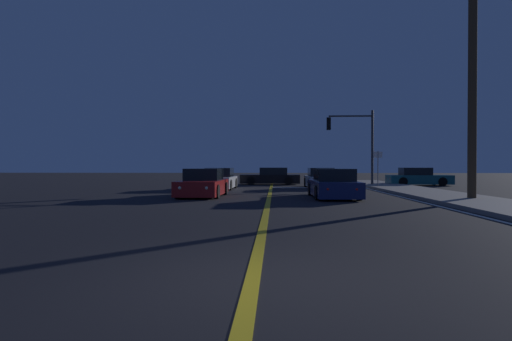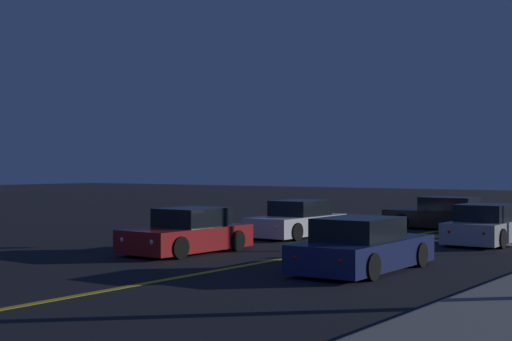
# 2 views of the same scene
# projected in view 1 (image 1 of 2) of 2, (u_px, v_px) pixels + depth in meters

# --- Properties ---
(ground_plane) EXTENTS (160.00, 160.00, 0.00)m
(ground_plane) POSITION_uv_depth(u_px,v_px,m) (252.00, 283.00, 5.02)
(ground_plane) COLOR black
(sidewalk_right) EXTENTS (3.20, 42.43, 0.15)m
(sidewalk_right) POSITION_uv_depth(u_px,v_px,m) (466.00, 200.00, 16.40)
(sidewalk_right) COLOR gray
(sidewalk_right) RESTS_ON ground
(lane_line_center) EXTENTS (0.20, 40.07, 0.01)m
(lane_line_center) POSITION_uv_depth(u_px,v_px,m) (268.00, 201.00, 16.79)
(lane_line_center) COLOR gold
(lane_line_center) RESTS_ON ground
(lane_line_edge_right) EXTENTS (0.16, 40.07, 0.01)m
(lane_line_edge_right) POSITION_uv_depth(u_px,v_px,m) (420.00, 201.00, 16.49)
(lane_line_edge_right) COLOR silver
(lane_line_edge_right) RESTS_ON ground
(stop_bar) EXTENTS (6.48, 0.50, 0.01)m
(stop_bar) POSITION_uv_depth(u_px,v_px,m) (319.00, 188.00, 26.91)
(stop_bar) COLOR silver
(stop_bar) RESTS_ON ground
(car_parked_curb_black) EXTENTS (4.71, 1.85, 1.34)m
(car_parked_curb_black) POSITION_uv_depth(u_px,v_px,m) (271.00, 177.00, 31.74)
(car_parked_curb_black) COLOR black
(car_parked_curb_black) RESTS_ON ground
(car_far_approaching_red) EXTENTS (2.06, 4.25, 1.34)m
(car_far_approaching_red) POSITION_uv_depth(u_px,v_px,m) (203.00, 184.00, 19.37)
(car_far_approaching_red) COLOR maroon
(car_far_approaching_red) RESTS_ON ground
(car_distant_tail_navy) EXTENTS (2.06, 4.69, 1.34)m
(car_distant_tail_navy) POSITION_uv_depth(u_px,v_px,m) (333.00, 185.00, 18.53)
(car_distant_tail_navy) COLOR navy
(car_distant_tail_navy) RESTS_ON ground
(car_mid_block_white) EXTENTS (2.01, 4.33, 1.34)m
(car_mid_block_white) POSITION_uv_depth(u_px,v_px,m) (219.00, 180.00, 25.67)
(car_mid_block_white) COLOR silver
(car_mid_block_white) RESTS_ON ground
(car_lead_oncoming_silver) EXTENTS (1.94, 4.35, 1.34)m
(car_lead_oncoming_silver) POSITION_uv_depth(u_px,v_px,m) (320.00, 179.00, 26.87)
(car_lead_oncoming_silver) COLOR #B2B5BA
(car_lead_oncoming_silver) RESTS_ON ground
(car_side_waiting_teal) EXTENTS (4.64, 1.84, 1.34)m
(car_side_waiting_teal) POSITION_uv_depth(u_px,v_px,m) (418.00, 178.00, 30.25)
(car_side_waiting_teal) COLOR #195960
(car_side_waiting_teal) RESTS_ON ground
(traffic_signal_near_right) EXTENTS (3.36, 0.28, 5.48)m
(traffic_signal_near_right) POSITION_uv_depth(u_px,v_px,m) (356.00, 136.00, 29.02)
(traffic_signal_near_right) COLOR #38383D
(traffic_signal_near_right) RESTS_ON ground
(utility_pole_right) EXTENTS (1.72, 0.34, 11.02)m
(utility_pole_right) POSITION_uv_depth(u_px,v_px,m) (473.00, 64.00, 16.48)
(utility_pole_right) COLOR #4C3823
(utility_pole_right) RESTS_ON ground
(street_sign_corner) EXTENTS (0.56, 0.07, 2.45)m
(street_sign_corner) POSITION_uv_depth(u_px,v_px,m) (378.00, 163.00, 26.21)
(street_sign_corner) COLOR slate
(street_sign_corner) RESTS_ON ground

